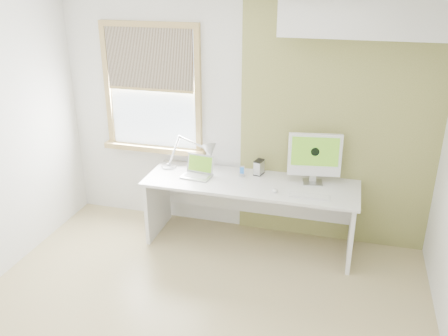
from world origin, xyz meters
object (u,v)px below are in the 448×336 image
(laptop, at_px, (198,171))
(desk, at_px, (251,196))
(imac, at_px, (315,156))
(external_drive, at_px, (259,167))
(desk_lamp, at_px, (202,153))

(laptop, bearing_deg, desk, 4.42)
(imac, bearing_deg, laptop, -172.97)
(imac, bearing_deg, external_drive, 174.22)
(external_drive, bearing_deg, laptop, -161.55)
(desk, height_order, desk_lamp, desk_lamp)
(laptop, distance_m, external_drive, 0.65)
(desk_lamp, height_order, laptop, desk_lamp)
(laptop, relative_size, imac, 0.60)
(desk, distance_m, laptop, 0.63)
(imac, bearing_deg, desk_lamp, 179.05)
(desk, xyz_separation_m, desk_lamp, (-0.59, 0.12, 0.39))
(desk, xyz_separation_m, external_drive, (0.04, 0.16, 0.28))
(desk_lamp, height_order, external_drive, desk_lamp)
(external_drive, bearing_deg, imac, -5.78)
(desk, height_order, external_drive, external_drive)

